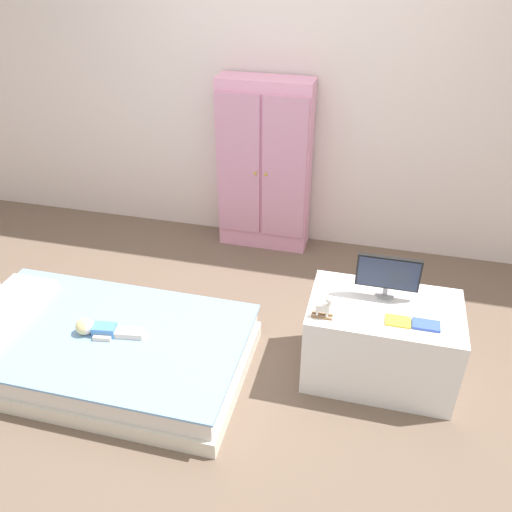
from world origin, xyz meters
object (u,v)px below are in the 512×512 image
at_px(rocking_horse_toy, 325,307).
at_px(book_blue, 426,325).
at_px(bed, 104,349).
at_px(doll, 97,329).
at_px(wardrobe, 265,167).
at_px(tv_stand, 381,341).
at_px(book_yellow, 398,321).
at_px(tv_monitor, 388,274).

distance_m(rocking_horse_toy, book_blue, 0.52).
distance_m(bed, rocking_horse_toy, 1.33).
bearing_deg(book_blue, doll, -173.53).
bearing_deg(bed, wardrobe, 69.84).
height_order(doll, rocking_horse_toy, rocking_horse_toy).
height_order(wardrobe, tv_stand, wardrobe).
height_order(wardrobe, book_yellow, wardrobe).
bearing_deg(book_blue, tv_stand, 150.32).
height_order(rocking_horse_toy, book_blue, rocking_horse_toy).
distance_m(tv_monitor, rocking_horse_toy, 0.40).
bearing_deg(book_yellow, wardrobe, 126.37).
bearing_deg(wardrobe, bed, -110.16).
relative_size(doll, tv_stand, 0.48).
relative_size(bed, wardrobe, 1.26).
bearing_deg(bed, book_yellow, 6.76).
height_order(bed, tv_stand, tv_stand).
distance_m(bed, wardrobe, 1.79).
relative_size(wardrobe, book_yellow, 10.29).
relative_size(doll, book_yellow, 3.06).
distance_m(tv_monitor, book_yellow, 0.26).
relative_size(doll, tv_monitor, 1.16).
distance_m(wardrobe, book_yellow, 1.75).
relative_size(bed, book_yellow, 13.00).
distance_m(wardrobe, tv_monitor, 1.54).
bearing_deg(tv_stand, tv_monitor, 99.61).
distance_m(tv_stand, tv_monitor, 0.41).
distance_m(rocking_horse_toy, book_yellow, 0.38).
bearing_deg(book_blue, wardrobe, 129.90).
relative_size(wardrobe, rocking_horse_toy, 10.13).
xyz_separation_m(book_yellow, book_blue, (0.14, 0.00, 0.00)).
xyz_separation_m(tv_monitor, book_yellow, (0.08, -0.20, -0.14)).
relative_size(bed, doll, 4.25).
height_order(tv_stand, book_blue, book_blue).
xyz_separation_m(doll, rocking_horse_toy, (1.26, 0.15, 0.28)).
bearing_deg(book_blue, bed, -173.77).
relative_size(rocking_horse_toy, book_yellow, 1.02).
relative_size(rocking_horse_toy, book_blue, 0.94).
distance_m(doll, rocking_horse_toy, 1.30).
height_order(tv_stand, rocking_horse_toy, rocking_horse_toy).
distance_m(doll, tv_monitor, 1.65).
distance_m(bed, doll, 0.16).
distance_m(wardrobe, book_blue, 1.84).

